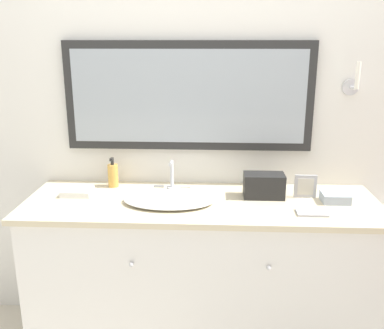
# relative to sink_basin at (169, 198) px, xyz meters

# --- Properties ---
(wall_back) EXTENTS (8.00, 0.18, 2.55)m
(wall_back) POSITION_rel_sink_basin_xyz_m (0.17, 0.36, 0.37)
(wall_back) COLOR white
(wall_back) RESTS_ON ground_plane
(vanity_counter) EXTENTS (1.88, 0.61, 0.89)m
(vanity_counter) POSITION_rel_sink_basin_xyz_m (0.17, 0.02, -0.46)
(vanity_counter) COLOR white
(vanity_counter) RESTS_ON ground_plane
(sink_basin) EXTENTS (0.48, 0.35, 0.18)m
(sink_basin) POSITION_rel_sink_basin_xyz_m (0.00, 0.00, 0.00)
(sink_basin) COLOR white
(sink_basin) RESTS_ON vanity_counter
(soap_bottle) EXTENTS (0.06, 0.06, 0.17)m
(soap_bottle) POSITION_rel_sink_basin_xyz_m (-0.35, 0.23, 0.05)
(soap_bottle) COLOR gold
(soap_bottle) RESTS_ON vanity_counter
(appliance_box) EXTENTS (0.22, 0.12, 0.13)m
(appliance_box) POSITION_rel_sink_basin_xyz_m (0.50, 0.10, 0.05)
(appliance_box) COLOR black
(appliance_box) RESTS_ON vanity_counter
(picture_frame) EXTENTS (0.12, 0.01, 0.13)m
(picture_frame) POSITION_rel_sink_basin_xyz_m (0.73, 0.11, 0.04)
(picture_frame) COLOR #B2B2B7
(picture_frame) RESTS_ON vanity_counter
(hand_towel_near_sink) EXTENTS (0.14, 0.12, 0.05)m
(hand_towel_near_sink) POSITION_rel_sink_basin_xyz_m (0.87, 0.04, 0.00)
(hand_towel_near_sink) COLOR #A8B7C6
(hand_towel_near_sink) RESTS_ON vanity_counter
(hand_towel_far_corner) EXTENTS (0.16, 0.12, 0.03)m
(hand_towel_far_corner) POSITION_rel_sink_basin_xyz_m (-0.51, 0.08, -0.00)
(hand_towel_far_corner) COLOR white
(hand_towel_far_corner) RESTS_ON vanity_counter
(metal_tray) EXTENTS (0.15, 0.09, 0.01)m
(metal_tray) POSITION_rel_sink_basin_xyz_m (0.71, -0.12, -0.01)
(metal_tray) COLOR #ADADB2
(metal_tray) RESTS_ON vanity_counter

